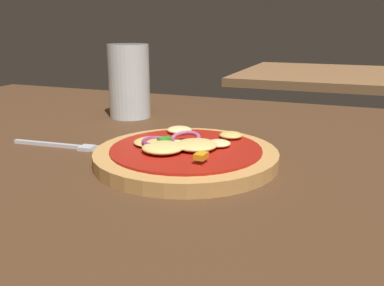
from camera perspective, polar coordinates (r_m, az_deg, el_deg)
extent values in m
cube|color=#4C301C|center=(0.51, -6.95, -4.80)|extent=(1.34, 0.99, 0.03)
cylinder|color=tan|center=(0.51, -0.82, -1.84)|extent=(0.22, 0.22, 0.02)
cylinder|color=#A81C11|center=(0.51, -0.83, -0.80)|extent=(0.18, 0.18, 0.00)
ellipsoid|color=#E5BC60|center=(0.55, 5.30, 1.08)|extent=(0.03, 0.03, 0.01)
ellipsoid|color=#E5BC60|center=(0.52, -4.99, 0.14)|extent=(0.05, 0.05, 0.01)
ellipsoid|color=#F4DB8E|center=(0.58, -1.73, 1.81)|extent=(0.03, 0.03, 0.01)
ellipsoid|color=#F4DB8E|center=(0.51, -2.14, -0.16)|extent=(0.03, 0.03, 0.01)
ellipsoid|color=#EFCC72|center=(0.49, -3.96, -0.62)|extent=(0.05, 0.05, 0.01)
ellipsoid|color=#F4DB8E|center=(0.51, 3.62, -0.04)|extent=(0.03, 0.03, 0.01)
ellipsoid|color=#EFCC72|center=(0.50, 0.57, -0.25)|extent=(0.05, 0.05, 0.01)
torus|color=#B25984|center=(0.53, -0.87, 0.64)|extent=(0.04, 0.04, 0.01)
torus|color=#93386B|center=(0.51, -4.59, 0.13)|extent=(0.04, 0.04, 0.01)
cube|color=#2D8C28|center=(0.51, -3.75, 0.41)|extent=(0.02, 0.02, 0.01)
cube|color=red|center=(0.51, 0.03, 0.30)|extent=(0.01, 0.01, 0.01)
cube|color=orange|center=(0.45, 1.24, -1.77)|extent=(0.01, 0.02, 0.01)
cube|color=silver|center=(0.62, -19.07, -0.15)|extent=(0.11, 0.01, 0.00)
cube|color=silver|center=(0.59, -14.15, -0.64)|extent=(0.02, 0.02, 0.00)
cube|color=silver|center=(0.57, -12.33, -1.10)|extent=(0.03, 0.00, 0.00)
cube|color=silver|center=(0.57, -12.06, -0.94)|extent=(0.03, 0.00, 0.00)
cube|color=silver|center=(0.58, -11.79, -0.79)|extent=(0.03, 0.00, 0.00)
cube|color=silver|center=(0.58, -11.53, -0.63)|extent=(0.03, 0.00, 0.00)
cylinder|color=silver|center=(0.77, -8.53, 8.30)|extent=(0.07, 0.07, 0.13)
cylinder|color=#9E510F|center=(0.77, -8.48, 6.99)|extent=(0.06, 0.06, 0.09)
cube|color=brown|center=(1.57, 19.31, 8.56)|extent=(0.66, 0.60, 0.03)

